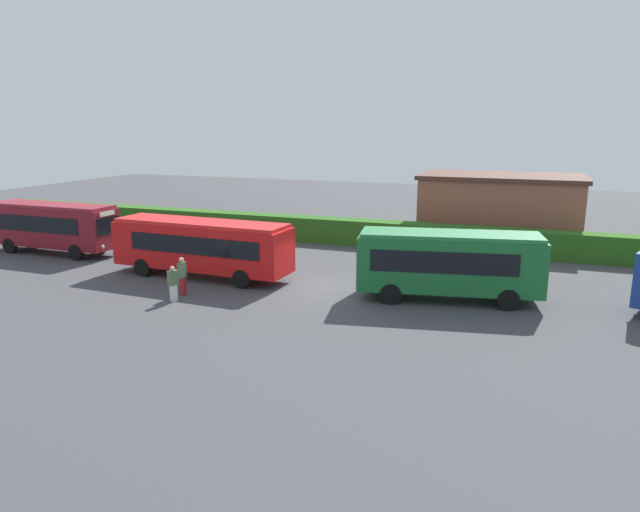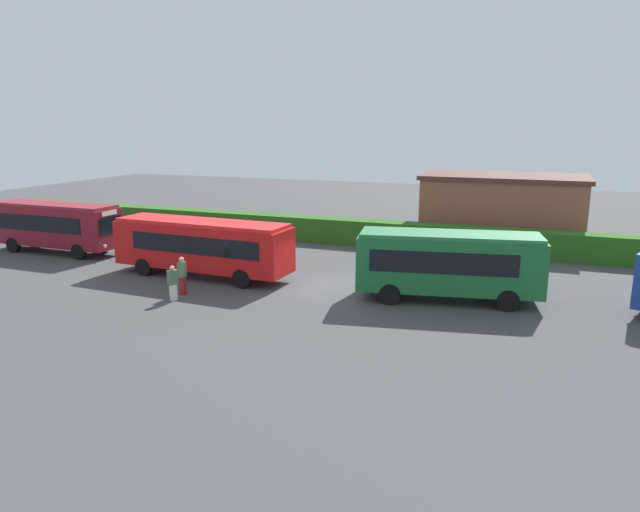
{
  "view_description": "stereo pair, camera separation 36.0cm",
  "coord_description": "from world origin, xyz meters",
  "px_view_note": "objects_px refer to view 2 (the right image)",
  "views": [
    {
      "loc": [
        9.97,
        -26.95,
        8.32
      ],
      "look_at": [
        -0.17,
        0.31,
        1.62
      ],
      "focal_mm": 32.51,
      "sensor_mm": 36.0,
      "label": 1
    },
    {
      "loc": [
        10.3,
        -26.82,
        8.32
      ],
      "look_at": [
        -0.17,
        0.31,
        1.62
      ],
      "focal_mm": 32.51,
      "sensor_mm": 36.0,
      "label": 2
    }
  ],
  "objects_px": {
    "bus_red": "(202,244)",
    "person_center": "(173,282)",
    "bus_green": "(449,262)",
    "person_left": "(182,275)",
    "traffic_cone": "(378,254)",
    "bus_maroon": "(56,225)"
  },
  "relations": [
    {
      "from": "bus_red",
      "to": "bus_green",
      "type": "xyz_separation_m",
      "value": [
        13.32,
        0.4,
        0.07
      ]
    },
    {
      "from": "person_center",
      "to": "bus_green",
      "type": "bearing_deg",
      "value": -133.88
    },
    {
      "from": "person_left",
      "to": "traffic_cone",
      "type": "distance_m",
      "value": 13.11
    },
    {
      "from": "bus_red",
      "to": "traffic_cone",
      "type": "relative_size",
      "value": 17.29
    },
    {
      "from": "bus_green",
      "to": "person_center",
      "type": "bearing_deg",
      "value": -169.13
    },
    {
      "from": "bus_red",
      "to": "person_center",
      "type": "distance_m",
      "value": 4.57
    },
    {
      "from": "bus_maroon",
      "to": "traffic_cone",
      "type": "relative_size",
      "value": 15.04
    },
    {
      "from": "bus_red",
      "to": "traffic_cone",
      "type": "height_order",
      "value": "bus_red"
    },
    {
      "from": "bus_red",
      "to": "person_center",
      "type": "height_order",
      "value": "bus_red"
    },
    {
      "from": "person_left",
      "to": "bus_red",
      "type": "bearing_deg",
      "value": 105.76
    },
    {
      "from": "person_left",
      "to": "traffic_cone",
      "type": "bearing_deg",
      "value": 58.09
    },
    {
      "from": "bus_green",
      "to": "person_left",
      "type": "distance_m",
      "value": 12.97
    },
    {
      "from": "bus_green",
      "to": "person_center",
      "type": "distance_m",
      "value": 13.16
    },
    {
      "from": "person_left",
      "to": "person_center",
      "type": "height_order",
      "value": "person_left"
    },
    {
      "from": "person_left",
      "to": "person_center",
      "type": "bearing_deg",
      "value": -81.16
    },
    {
      "from": "traffic_cone",
      "to": "person_center",
      "type": "bearing_deg",
      "value": -119.3
    },
    {
      "from": "bus_red",
      "to": "person_center",
      "type": "xyz_separation_m",
      "value": [
        1.09,
        -4.35,
        -0.91
      ]
    },
    {
      "from": "bus_green",
      "to": "bus_red",
      "type": "bearing_deg",
      "value": 171.39
    },
    {
      "from": "bus_red",
      "to": "person_left",
      "type": "height_order",
      "value": "bus_red"
    },
    {
      "from": "bus_green",
      "to": "person_left",
      "type": "bearing_deg",
      "value": -173.56
    },
    {
      "from": "bus_maroon",
      "to": "person_left",
      "type": "xyz_separation_m",
      "value": [
        13.12,
        -5.16,
        -0.85
      ]
    },
    {
      "from": "bus_red",
      "to": "person_left",
      "type": "bearing_deg",
      "value": 107.94
    }
  ]
}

